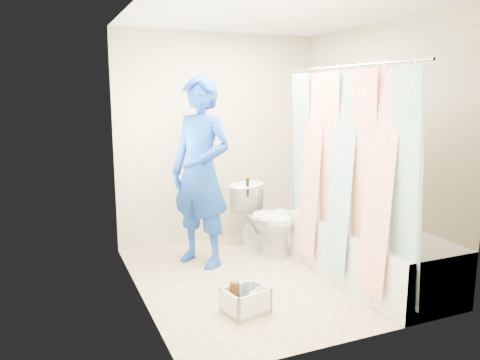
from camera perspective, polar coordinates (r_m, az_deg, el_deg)
name	(u,v)px	position (r m, az deg, el deg)	size (l,w,h in m)	color
floor	(267,276)	(4.58, 3.36, -11.64)	(2.60, 2.60, 0.00)	tan
ceiling	(270,14)	(4.29, 3.72, 19.54)	(2.40, 2.60, 0.02)	silver
wall_back	(219,139)	(5.46, -2.60, 4.99)	(2.40, 0.02, 2.40)	#BAB28F
wall_front	(357,174)	(3.18, 14.07, 0.66)	(2.40, 0.02, 2.40)	#BAB28F
wall_left	(137,159)	(3.89, -12.50, 2.50)	(0.02, 2.60, 2.40)	#BAB28F
wall_right	(375,146)	(4.92, 16.15, 3.98)	(0.02, 2.60, 2.40)	#BAB28F
bathtub	(369,252)	(4.58, 15.49, -8.42)	(0.70, 1.75, 0.50)	silver
curtain_rod	(348,66)	(4.15, 12.99, 13.36)	(0.02, 0.02, 1.90)	silver
shower_curtain	(343,175)	(4.20, 12.47, 0.61)	(0.06, 1.75, 1.80)	white
toilet	(265,219)	(5.15, 3.10, -4.74)	(0.41, 0.73, 0.74)	white
tank_lid	(273,215)	(5.06, 4.10, -4.29)	(0.45, 0.20, 0.03)	white
tank_internals	(250,185)	(5.17, 1.21, -0.58)	(0.17, 0.09, 0.24)	black
plumber	(201,173)	(4.67, -4.81, 0.91)	(0.69, 0.45, 1.90)	#1025A5
cleaning_caddy	(247,301)	(3.86, 0.84, -14.51)	(0.38, 0.33, 0.26)	silver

